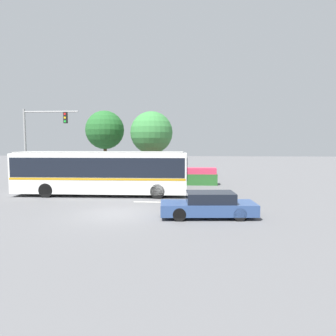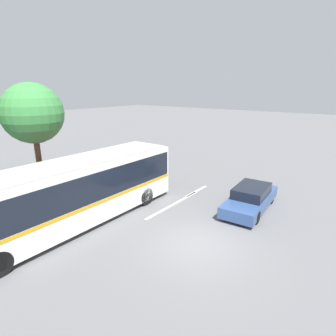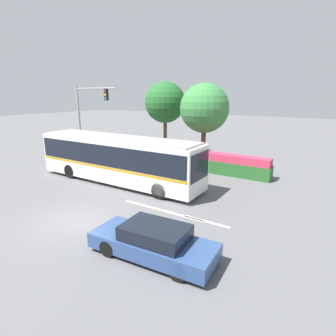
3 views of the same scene
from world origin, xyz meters
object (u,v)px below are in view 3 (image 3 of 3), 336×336
(sedan_foreground, at_px, (153,242))
(street_tree_left, at_px, (165,103))
(city_bus, at_px, (117,157))
(street_tree_centre, at_px, (204,108))
(traffic_light_pole, at_px, (87,113))

(sedan_foreground, relative_size, street_tree_left, 0.70)
(city_bus, relative_size, street_tree_left, 1.75)
(sedan_foreground, bearing_deg, street_tree_centre, -75.75)
(city_bus, xyz_separation_m, street_tree_left, (-2.33, 9.46, 3.29))
(city_bus, height_order, sedan_foreground, city_bus)
(traffic_light_pole, xyz_separation_m, street_tree_left, (3.94, 6.35, 0.74))
(sedan_foreground, relative_size, street_tree_centre, 0.72)
(sedan_foreground, height_order, street_tree_left, street_tree_left)
(street_tree_centre, bearing_deg, traffic_light_pole, -152.97)
(sedan_foreground, bearing_deg, street_tree_left, -62.31)
(sedan_foreground, xyz_separation_m, traffic_light_pole, (-13.59, 9.12, 3.73))
(city_bus, height_order, traffic_light_pole, traffic_light_pole)
(street_tree_centre, bearing_deg, city_bus, -109.52)
(sedan_foreground, distance_m, street_tree_left, 18.77)
(city_bus, bearing_deg, street_tree_centre, 69.76)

